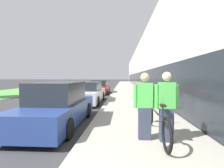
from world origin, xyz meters
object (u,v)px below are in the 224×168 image
at_px(person_bystander, 145,106).
at_px(parked_sedan_curbside, 58,106).
at_px(vintage_roadster_curbside, 88,93).
at_px(tandem_bicycle, 157,121).
at_px(person_rider, 166,107).
at_px(cruiser_bike_nearest, 156,100).
at_px(cruiser_bike_middle, 151,95).
at_px(bike_rack_hoop, 163,101).
at_px(parked_sedan_far, 100,88).
at_px(cruiser_bike_farthest, 143,92).

height_order(person_bystander, parked_sedan_curbside, person_bystander).
relative_size(person_bystander, vintage_roadster_curbside, 0.36).
height_order(tandem_bicycle, parked_sedan_curbside, parked_sedan_curbside).
distance_m(person_rider, vintage_roadster_curbside, 7.83).
distance_m(cruiser_bike_nearest, cruiser_bike_middle, 2.28).
height_order(person_bystander, bike_rack_hoop, person_bystander).
xyz_separation_m(tandem_bicycle, cruiser_bike_nearest, (0.83, 4.49, -0.02)).
xyz_separation_m(cruiser_bike_middle, parked_sedan_far, (-4.10, 6.10, 0.08)).
height_order(bike_rack_hoop, cruiser_bike_middle, cruiser_bike_middle).
bearing_deg(person_bystander, person_rider, -13.10).
height_order(person_bystander, parked_sedan_far, person_bystander).
distance_m(tandem_bicycle, cruiser_bike_nearest, 4.57).
bearing_deg(person_bystander, bike_rack_hoop, 69.97).
bearing_deg(cruiser_bike_nearest, parked_sedan_far, 115.78).
bearing_deg(bike_rack_hoop, parked_sedan_curbside, -157.81).
bearing_deg(parked_sedan_far, cruiser_bike_farthest, -41.93).
xyz_separation_m(bike_rack_hoop, cruiser_bike_middle, (0.08, 3.83, -0.12)).
bearing_deg(parked_sedan_curbside, person_rider, -26.88).
height_order(person_bystander, cruiser_bike_nearest, person_bystander).
bearing_deg(bike_rack_hoop, vintage_roadster_curbside, 136.60).
relative_size(tandem_bicycle, person_bystander, 1.73).
bearing_deg(bike_rack_hoop, tandem_bicycle, -105.38).
bearing_deg(cruiser_bike_nearest, tandem_bicycle, -100.47).
xyz_separation_m(person_bystander, parked_sedan_far, (-2.86, 13.12, -0.36)).
height_order(person_rider, vintage_roadster_curbside, person_rider).
bearing_deg(vintage_roadster_curbside, parked_sedan_far, 90.39).
relative_size(person_rider, cruiser_bike_nearest, 0.95).
relative_size(person_bystander, cruiser_bike_farthest, 0.91).
bearing_deg(parked_sedan_far, tandem_bicycle, -75.98).
distance_m(person_rider, cruiser_bike_farthest, 9.74).
distance_m(person_bystander, bike_rack_hoop, 3.42).
xyz_separation_m(person_rider, cruiser_bike_nearest, (0.68, 4.87, -0.46)).
bearing_deg(cruiser_bike_nearest, person_bystander, -104.03).
relative_size(tandem_bicycle, vintage_roadster_curbside, 0.63).
bearing_deg(tandem_bicycle, bike_rack_hoop, 74.62).
xyz_separation_m(tandem_bicycle, cruiser_bike_farthest, (0.72, 9.34, -0.02)).
xyz_separation_m(person_bystander, bike_rack_hoop, (1.16, 3.19, -0.32)).
height_order(person_rider, person_bystander, person_rider).
xyz_separation_m(tandem_bicycle, person_rider, (0.15, -0.37, 0.44)).
relative_size(bike_rack_hoop, cruiser_bike_middle, 0.45).
distance_m(tandem_bicycle, person_rider, 0.60).
distance_m(cruiser_bike_middle, cruiser_bike_farthest, 2.57).
relative_size(person_rider, vintage_roadster_curbside, 0.37).
height_order(tandem_bicycle, person_rider, person_rider).
height_order(bike_rack_hoop, parked_sedan_far, parked_sedan_far).
bearing_deg(cruiser_bike_nearest, parked_sedan_curbside, -141.57).
relative_size(person_rider, person_bystander, 1.01).
xyz_separation_m(cruiser_bike_farthest, parked_sedan_curbside, (-3.89, -8.02, 0.14)).
height_order(cruiser_bike_farthest, parked_sedan_far, parked_sedan_far).
bearing_deg(vintage_roadster_curbside, parked_sedan_curbside, -90.05).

